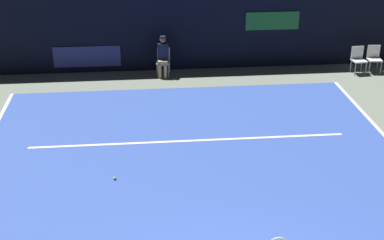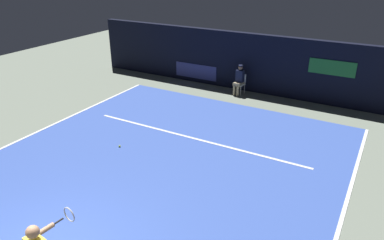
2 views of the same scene
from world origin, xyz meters
name	(u,v)px [view 2 (image 2 of 2)]	position (x,y,z in m)	size (l,w,h in m)	color
ground_plane	(162,165)	(0.00, 4.58, 0.00)	(31.96, 31.96, 0.00)	gray
court_surface	(162,165)	(0.00, 4.58, 0.01)	(10.17, 11.16, 0.01)	#3856B2
line_sideline_left	(341,220)	(5.04, 4.58, 0.01)	(0.10, 11.16, 0.01)	white
line_sideline_right	(44,128)	(-5.04, 4.58, 0.01)	(0.10, 11.16, 0.01)	white
line_service	(194,138)	(0.00, 6.53, 0.01)	(7.93, 0.10, 0.01)	white
back_wall	(254,63)	(0.00, 12.05, 1.30)	(16.46, 0.33, 2.60)	black
line_judge_on_chair	(239,79)	(-0.39, 11.34, 0.69)	(0.49, 0.56, 1.32)	white
tennis_ball	(120,146)	(-1.79, 4.82, 0.05)	(0.07, 0.07, 0.07)	#CCE033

